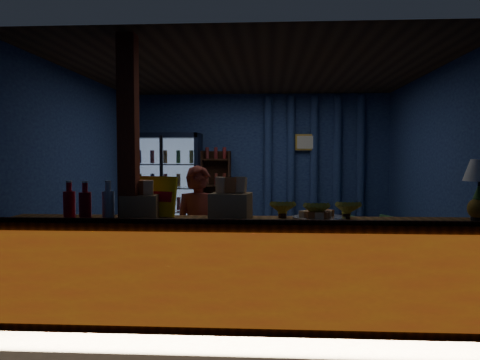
% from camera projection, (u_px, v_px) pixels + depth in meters
% --- Properties ---
extents(ground, '(4.60, 4.60, 0.00)m').
position_uv_depth(ground, '(252.00, 272.00, 6.11)').
color(ground, '#515154').
rests_on(ground, ground).
extents(room_walls, '(4.60, 4.60, 4.60)m').
position_uv_depth(room_walls, '(252.00, 152.00, 6.03)').
color(room_walls, navy).
rests_on(room_walls, ground).
extents(counter, '(4.40, 0.57, 0.99)m').
position_uv_depth(counter, '(245.00, 272.00, 4.19)').
color(counter, brown).
rests_on(counter, ground).
extents(support_post, '(0.16, 0.16, 2.60)m').
position_uv_depth(support_post, '(129.00, 180.00, 4.22)').
color(support_post, maroon).
rests_on(support_post, ground).
extents(beverage_cooler, '(1.20, 0.62, 1.90)m').
position_uv_depth(beverage_cooler, '(166.00, 190.00, 8.07)').
color(beverage_cooler, black).
rests_on(beverage_cooler, ground).
extents(bottle_shelf, '(0.50, 0.28, 1.60)m').
position_uv_depth(bottle_shelf, '(216.00, 197.00, 8.17)').
color(bottle_shelf, '#351A11').
rests_on(bottle_shelf, ground).
extents(curtain_folds, '(1.74, 0.14, 2.50)m').
position_uv_depth(curtain_folds, '(314.00, 168.00, 8.12)').
color(curtain_folds, navy).
rests_on(curtain_folds, room_walls).
extents(framed_picture, '(0.36, 0.04, 0.28)m').
position_uv_depth(framed_picture, '(306.00, 142.00, 8.06)').
color(framed_picture, gold).
rests_on(framed_picture, room_walls).
extents(shopkeeper, '(0.54, 0.38, 1.42)m').
position_uv_depth(shopkeeper, '(199.00, 234.00, 4.82)').
color(shopkeeper, maroon).
rests_on(shopkeeper, ground).
extents(green_chair, '(0.78, 0.79, 0.57)m').
position_uv_depth(green_chair, '(375.00, 234.00, 7.41)').
color(green_chair, '#54A957').
rests_on(green_chair, ground).
extents(side_table, '(0.67, 0.52, 0.67)m').
position_uv_depth(side_table, '(322.00, 233.00, 7.48)').
color(side_table, '#351A11').
rests_on(side_table, ground).
extents(yellow_sign, '(0.47, 0.26, 0.38)m').
position_uv_depth(yellow_sign, '(154.00, 196.00, 4.41)').
color(yellow_sign, yellow).
rests_on(yellow_sign, counter).
extents(soda_bottles, '(0.46, 0.19, 0.35)m').
position_uv_depth(soda_bottles, '(88.00, 204.00, 4.16)').
color(soda_bottles, '#AE0B19').
rests_on(soda_bottles, counter).
extents(snack_box_left, '(0.39, 0.34, 0.37)m').
position_uv_depth(snack_box_left, '(231.00, 204.00, 4.27)').
color(snack_box_left, '#916B46').
rests_on(snack_box_left, counter).
extents(snack_box_centre, '(0.36, 0.30, 0.35)m').
position_uv_depth(snack_box_centre, '(140.00, 205.00, 4.27)').
color(snack_box_centre, '#916B46').
rests_on(snack_box_centre, counter).
extents(pastry_tray, '(0.48, 0.48, 0.08)m').
position_uv_depth(pastry_tray, '(319.00, 217.00, 4.18)').
color(pastry_tray, silver).
rests_on(pastry_tray, counter).
extents(banana_bunches, '(0.84, 0.32, 0.18)m').
position_uv_depth(banana_bunches, '(315.00, 209.00, 4.20)').
color(banana_bunches, gold).
rests_on(banana_bunches, counter).
extents(table_lamp, '(0.28, 0.28, 0.54)m').
position_uv_depth(table_lamp, '(479.00, 173.00, 4.08)').
color(table_lamp, black).
rests_on(table_lamp, counter).
extents(pineapple, '(0.19, 0.19, 0.33)m').
position_uv_depth(pineapple, '(479.00, 205.00, 4.09)').
color(pineapple, '#945D1A').
rests_on(pineapple, counter).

